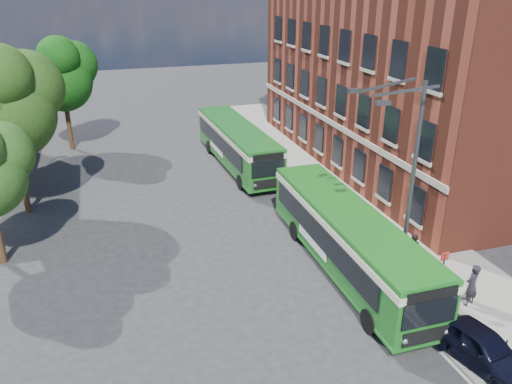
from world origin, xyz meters
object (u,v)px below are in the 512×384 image
object	(u,v)px
bus_rear	(237,142)
bus_front	(347,235)
parked_car	(480,345)
street_lamp	(405,183)

from	to	relation	value
bus_rear	bus_front	bearing A→B (deg)	-86.17
bus_rear	parked_car	xyz separation A→B (m)	(2.61, -22.23, -1.02)
bus_rear	street_lamp	bearing A→B (deg)	-80.95
bus_front	bus_rear	xyz separation A→B (m)	(-1.01, 15.14, -0.00)
street_lamp	parked_car	bearing A→B (deg)	-90.38
street_lamp	parked_car	size ratio (longest dim) A/B	2.30
bus_front	bus_rear	distance (m)	15.18
parked_car	street_lamp	bearing A→B (deg)	76.73
bus_front	parked_car	size ratio (longest dim) A/B	3.23
street_lamp	parked_car	world-z (taller)	street_lamp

